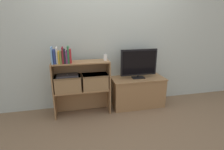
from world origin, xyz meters
name	(u,v)px	position (x,y,z in m)	size (l,w,h in m)	color
ground_plane	(114,113)	(0.00, 0.00, 0.00)	(16.00, 16.00, 0.00)	brown
wall_back	(108,40)	(0.00, 0.47, 1.20)	(10.00, 0.05, 2.40)	#B2BCB2
tv_stand	(137,92)	(0.50, 0.22, 0.27)	(0.95, 0.45, 0.54)	olive
tv	(139,63)	(0.50, 0.22, 0.81)	(0.66, 0.14, 0.52)	black
bookshelf_lower_tier	(82,97)	(-0.51, 0.20, 0.28)	(0.91, 0.29, 0.43)	olive
bookshelf_upper_tier	(81,71)	(-0.51, 0.20, 0.73)	(0.91, 0.29, 0.47)	olive
book_skyblue	(52,55)	(-0.92, 0.10, 1.03)	(0.02, 0.14, 0.25)	#709ECC
book_navy	(55,57)	(-0.89, 0.10, 1.01)	(0.04, 0.14, 0.21)	navy
book_ivory	(57,55)	(-0.85, 0.10, 1.02)	(0.02, 0.13, 0.24)	silver
book_mustard	(59,57)	(-0.83, 0.10, 1.00)	(0.02, 0.15, 0.19)	gold
book_olive	(61,57)	(-0.80, 0.10, 1.00)	(0.03, 0.15, 0.18)	olive
book_maroon	(63,55)	(-0.77, 0.10, 1.03)	(0.02, 0.15, 0.24)	maroon
book_charcoal	(65,56)	(-0.74, 0.10, 1.01)	(0.02, 0.14, 0.21)	#232328
book_plum	(67,57)	(-0.72, 0.10, 1.00)	(0.02, 0.16, 0.19)	#6B2D66
book_forest	(68,55)	(-0.69, 0.10, 1.03)	(0.03, 0.15, 0.25)	#286638
book_crimson	(70,56)	(-0.66, 0.10, 1.01)	(0.03, 0.13, 0.21)	#B22328
baby_monitor	(105,57)	(-0.11, 0.14, 0.95)	(0.05, 0.04, 0.13)	white
storage_basket_left	(68,83)	(-0.73, 0.13, 0.57)	(0.42, 0.25, 0.25)	#937047
storage_basket_right	(95,81)	(-0.29, 0.13, 0.57)	(0.42, 0.25, 0.25)	#937047
laptop	(67,75)	(-0.73, 0.13, 0.70)	(0.33, 0.23, 0.02)	#2D2D33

